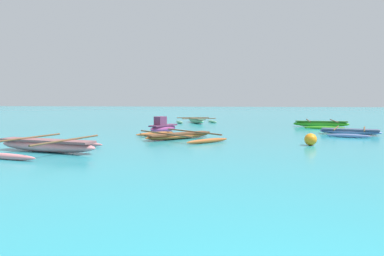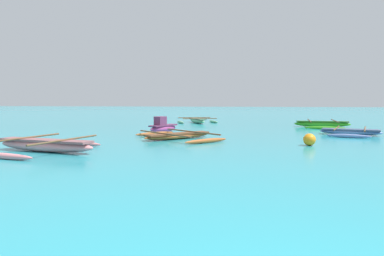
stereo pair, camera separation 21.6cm
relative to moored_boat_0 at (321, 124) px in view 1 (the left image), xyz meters
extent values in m
ellipsoid|color=green|center=(0.00, 0.00, -0.01)|extent=(3.88, 0.79, 0.43)
cube|color=#2D631D|center=(0.00, 0.00, 0.17)|extent=(3.57, 0.75, 0.08)
cylinder|color=brown|center=(0.86, -0.07, 0.23)|extent=(0.41, 4.24, 0.07)
cylinder|color=brown|center=(-0.86, 0.07, 0.23)|extent=(0.41, 4.24, 0.07)
ellipsoid|color=green|center=(0.17, 2.12, -0.12)|extent=(2.59, 0.41, 0.20)
ellipsoid|color=green|center=(-0.17, -2.12, -0.12)|extent=(2.59, 0.41, 0.20)
ellipsoid|color=#DE8186|center=(-12.12, -14.75, 0.00)|extent=(4.23, 1.35, 0.45)
cube|color=#875456|center=(-12.12, -14.75, 0.19)|extent=(3.89, 1.27, 0.08)
cylinder|color=brown|center=(-11.20, -14.91, 0.25)|extent=(0.65, 3.43, 0.07)
cylinder|color=brown|center=(-13.05, -14.60, 0.25)|extent=(0.65, 3.43, 0.07)
ellipsoid|color=#DE8186|center=(-11.83, -13.04, -0.12)|extent=(2.35, 0.59, 0.20)
ellipsoid|color=#DE8186|center=(-12.41, -16.46, -0.12)|extent=(2.35, 0.59, 0.20)
ellipsoid|color=#667AB4|center=(0.46, -5.88, -0.06)|extent=(3.24, 1.64, 0.33)
cube|color=#45506F|center=(0.46, -5.88, 0.07)|extent=(2.99, 1.53, 0.08)
cylinder|color=brown|center=(1.14, -6.08, 0.13)|extent=(1.03, 3.30, 0.07)
cylinder|color=brown|center=(-0.22, -5.68, 0.13)|extent=(1.03, 3.30, 0.07)
ellipsoid|color=#667AB4|center=(0.95, -4.24, -0.12)|extent=(2.04, 0.78, 0.20)
ellipsoid|color=#667AB4|center=(-0.02, -7.53, -0.12)|extent=(2.04, 0.78, 0.20)
ellipsoid|color=#78BD8C|center=(-9.64, 2.79, -0.02)|extent=(2.24, 3.76, 0.40)
cube|color=#4F7559|center=(-9.64, 2.79, 0.14)|extent=(2.08, 3.47, 0.08)
cylinder|color=brown|center=(-9.25, 2.01, 0.20)|extent=(2.65, 1.35, 0.07)
cylinder|color=brown|center=(-10.02, 3.58, 0.20)|extent=(2.65, 1.35, 0.07)
ellipsoid|color=#78BD8C|center=(-8.33, 3.44, -0.12)|extent=(1.19, 2.16, 0.20)
ellipsoid|color=#78BD8C|center=(-10.95, 2.15, -0.12)|extent=(1.19, 2.16, 0.20)
ellipsoid|color=#AA3F7F|center=(-10.05, -6.31, 0.01)|extent=(1.41, 2.30, 0.45)
cube|color=#6A2F52|center=(-10.05, -6.31, 0.19)|extent=(1.32, 2.12, 0.08)
cube|color=#6A2F52|center=(-10.16, -6.57, 0.48)|extent=(0.70, 0.77, 0.50)
ellipsoid|color=#A45424|center=(-8.37, -9.63, -0.08)|extent=(3.01, 3.30, 0.29)
cube|color=brown|center=(-8.37, -9.63, 0.03)|extent=(2.79, 3.05, 0.08)
cylinder|color=brown|center=(-7.80, -8.99, 0.09)|extent=(3.29, 2.89, 0.07)
cylinder|color=brown|center=(-8.93, -10.27, 0.09)|extent=(3.29, 2.89, 0.07)
ellipsoid|color=#A45424|center=(-9.99, -8.21, -0.12)|extent=(1.72, 1.92, 0.20)
ellipsoid|color=#A45424|center=(-6.74, -11.05, -0.12)|extent=(1.72, 1.92, 0.20)
sphere|color=orange|center=(-2.41, -11.10, 0.03)|extent=(0.51, 0.51, 0.51)
camera|label=1|loc=(-4.71, -25.91, 1.60)|focal=32.00mm
camera|label=2|loc=(-4.50, -25.87, 1.60)|focal=32.00mm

